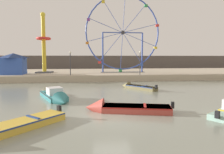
% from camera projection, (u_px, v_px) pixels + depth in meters
% --- Properties ---
extents(ground_plane, '(240.00, 240.00, 0.00)m').
position_uv_depth(ground_plane, '(112.00, 116.00, 13.49)').
color(ground_plane, gray).
extents(quay_promenade, '(110.00, 19.68, 1.01)m').
position_uv_depth(quay_promenade, '(96.00, 74.00, 41.97)').
color(quay_promenade, '#B7A88E').
rests_on(quay_promenade, ground_plane).
extents(distant_town_skyline, '(140.00, 3.00, 4.40)m').
position_uv_depth(distant_town_skyline, '(93.00, 63.00, 63.01)').
color(distant_town_skyline, '#564C47').
rests_on(distant_town_skyline, ground_plane).
extents(motorboat_teal_painted, '(3.68, 5.89, 1.60)m').
position_uv_depth(motorboat_teal_painted, '(56.00, 97.00, 18.34)').
color(motorboat_teal_painted, teal).
rests_on(motorboat_teal_painted, ground_plane).
extents(motorboat_mustard_yellow, '(5.02, 5.39, 1.30)m').
position_uv_depth(motorboat_mustard_yellow, '(1.00, 130.00, 10.11)').
color(motorboat_mustard_yellow, gold).
rests_on(motorboat_mustard_yellow, ground_plane).
extents(motorboat_faded_red, '(6.24, 2.77, 1.42)m').
position_uv_depth(motorboat_faded_red, '(119.00, 108.00, 14.51)').
color(motorboat_faded_red, '#B24238').
rests_on(motorboat_faded_red, ground_plane).
extents(motorboat_olive_wood, '(4.00, 4.72, 1.09)m').
position_uv_depth(motorboat_olive_wood, '(135.00, 87.00, 25.11)').
color(motorboat_olive_wood, olive).
rests_on(motorboat_olive_wood, ground_plane).
extents(ferris_wheel_blue_frame, '(14.05, 1.20, 14.53)m').
position_uv_depth(ferris_wheel_blue_frame, '(123.00, 34.00, 38.69)').
color(ferris_wheel_blue_frame, '#334CA8').
rests_on(ferris_wheel_blue_frame, quay_promenade).
extents(drop_tower_yellow_tower, '(2.80, 2.80, 11.00)m').
position_uv_depth(drop_tower_yellow_tower, '(44.00, 46.00, 37.50)').
color(drop_tower_yellow_tower, gold).
rests_on(drop_tower_yellow_tower, quay_promenade).
extents(carnival_booth_blue_tent, '(3.97, 3.87, 3.53)m').
position_uv_depth(carnival_booth_blue_tent, '(14.00, 63.00, 34.35)').
color(carnival_booth_blue_tent, '#3356B7').
rests_on(carnival_booth_blue_tent, quay_promenade).
extents(promenade_lamp_near, '(0.32, 0.32, 3.88)m').
position_uv_depth(promenade_lamp_near, '(140.00, 59.00, 33.34)').
color(promenade_lamp_near, '#2D2D33').
rests_on(promenade_lamp_near, quay_promenade).
extents(promenade_lamp_far, '(0.32, 0.32, 3.79)m').
position_uv_depth(promenade_lamp_far, '(70.00, 60.00, 32.44)').
color(promenade_lamp_far, '#2D2D33').
rests_on(promenade_lamp_far, quay_promenade).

